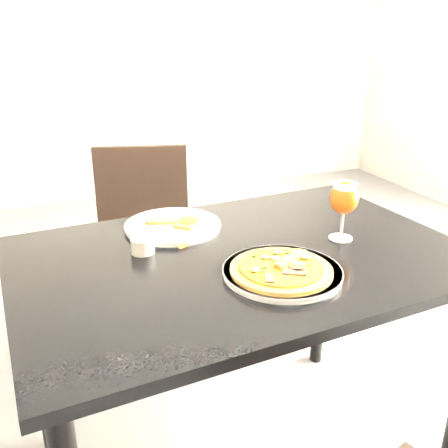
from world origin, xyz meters
name	(u,v)px	position (x,y,z in m)	size (l,w,h in m)	color
dining_table	(242,282)	(-0.03, 0.10, 0.66)	(1.25, 0.88, 0.75)	black
chair_far	(144,245)	(-0.14, 0.85, 0.48)	(0.49, 0.49, 0.87)	black
plate_main	(282,272)	(0.01, -0.05, 0.76)	(0.29, 0.29, 0.02)	white
pizza	(281,269)	(0.00, -0.06, 0.77)	(0.25, 0.25, 0.03)	#9F5626
plate_second	(173,226)	(-0.15, 0.34, 0.76)	(0.29, 0.29, 0.02)	white
crust_scraps	(181,222)	(-0.13, 0.33, 0.77)	(0.18, 0.12, 0.01)	#9F5626
loose_crust	(192,242)	(-0.13, 0.21, 0.75)	(0.10, 0.02, 0.01)	#9F5626
sauce_cup	(142,245)	(-0.28, 0.20, 0.77)	(0.06, 0.06, 0.04)	beige
beer_glass	(344,198)	(0.27, 0.09, 0.87)	(0.08, 0.08, 0.17)	silver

